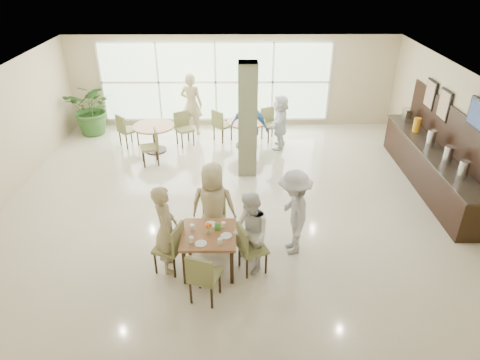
{
  "coord_description": "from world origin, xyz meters",
  "views": [
    {
      "loc": [
        0.14,
        -8.45,
        5.11
      ],
      "look_at": [
        0.2,
        -1.2,
        1.1
      ],
      "focal_mm": 32.0,
      "sensor_mm": 36.0,
      "label": 1
    }
  ],
  "objects_px": {
    "main_table": "(209,238)",
    "buffet_counter": "(430,165)",
    "teen_right": "(250,233)",
    "adult_standing": "(192,104)",
    "adult_a": "(249,128)",
    "potted_plant": "(92,108)",
    "adult_b": "(280,122)",
    "teen_left": "(166,229)",
    "teen_standing": "(294,213)",
    "teen_far": "(213,206)",
    "round_table_left": "(154,131)",
    "round_table_right": "(246,127)"
  },
  "relations": [
    {
      "from": "main_table",
      "to": "buffet_counter",
      "type": "distance_m",
      "value": 5.86
    },
    {
      "from": "teen_right",
      "to": "adult_standing",
      "type": "bearing_deg",
      "value": 174.94
    },
    {
      "from": "main_table",
      "to": "adult_a",
      "type": "height_order",
      "value": "adult_a"
    },
    {
      "from": "potted_plant",
      "to": "teen_right",
      "type": "height_order",
      "value": "potted_plant"
    },
    {
      "from": "buffet_counter",
      "to": "teen_right",
      "type": "relative_size",
      "value": 3.06
    },
    {
      "from": "adult_a",
      "to": "adult_b",
      "type": "distance_m",
      "value": 1.16
    },
    {
      "from": "teen_left",
      "to": "adult_b",
      "type": "bearing_deg",
      "value": -36.64
    },
    {
      "from": "potted_plant",
      "to": "adult_a",
      "type": "xyz_separation_m",
      "value": [
        4.65,
        -1.81,
        0.09
      ]
    },
    {
      "from": "potted_plant",
      "to": "teen_standing",
      "type": "height_order",
      "value": "teen_standing"
    },
    {
      "from": "teen_left",
      "to": "teen_far",
      "type": "bearing_deg",
      "value": -61.35
    },
    {
      "from": "main_table",
      "to": "buffet_counter",
      "type": "relative_size",
      "value": 0.2
    },
    {
      "from": "teen_left",
      "to": "teen_right",
      "type": "xyz_separation_m",
      "value": [
        1.45,
        -0.04,
        -0.06
      ]
    },
    {
      "from": "main_table",
      "to": "adult_b",
      "type": "bearing_deg",
      "value": 71.97
    },
    {
      "from": "main_table",
      "to": "adult_b",
      "type": "relative_size",
      "value": 0.61
    },
    {
      "from": "main_table",
      "to": "adult_a",
      "type": "bearing_deg",
      "value": 79.63
    },
    {
      "from": "round_table_left",
      "to": "teen_left",
      "type": "xyz_separation_m",
      "value": [
        1.06,
        -4.98,
        0.25
      ]
    },
    {
      "from": "teen_right",
      "to": "adult_standing",
      "type": "relative_size",
      "value": 0.83
    },
    {
      "from": "adult_standing",
      "to": "buffet_counter",
      "type": "bearing_deg",
      "value": 167.06
    },
    {
      "from": "teen_far",
      "to": "adult_standing",
      "type": "bearing_deg",
      "value": -74.13
    },
    {
      "from": "teen_standing",
      "to": "adult_standing",
      "type": "height_order",
      "value": "adult_standing"
    },
    {
      "from": "buffet_counter",
      "to": "teen_left",
      "type": "bearing_deg",
      "value": -152.97
    },
    {
      "from": "adult_b",
      "to": "round_table_left",
      "type": "bearing_deg",
      "value": -73.25
    },
    {
      "from": "teen_standing",
      "to": "teen_right",
      "type": "bearing_deg",
      "value": -60.56
    },
    {
      "from": "teen_standing",
      "to": "adult_standing",
      "type": "xyz_separation_m",
      "value": [
        -2.37,
        5.76,
        0.09
      ]
    },
    {
      "from": "round_table_left",
      "to": "adult_standing",
      "type": "xyz_separation_m",
      "value": [
        0.94,
        1.26,
        0.35
      ]
    },
    {
      "from": "round_table_left",
      "to": "teen_left",
      "type": "bearing_deg",
      "value": -77.97
    },
    {
      "from": "teen_right",
      "to": "teen_standing",
      "type": "relative_size",
      "value": 0.91
    },
    {
      "from": "round_table_left",
      "to": "teen_right",
      "type": "xyz_separation_m",
      "value": [
        2.51,
        -5.03,
        0.19
      ]
    },
    {
      "from": "round_table_left",
      "to": "teen_right",
      "type": "bearing_deg",
      "value": -63.47
    },
    {
      "from": "main_table",
      "to": "round_table_right",
      "type": "bearing_deg",
      "value": 81.88
    },
    {
      "from": "round_table_left",
      "to": "teen_left",
      "type": "height_order",
      "value": "teen_left"
    },
    {
      "from": "teen_left",
      "to": "teen_right",
      "type": "height_order",
      "value": "teen_left"
    },
    {
      "from": "round_table_right",
      "to": "teen_far",
      "type": "distance_m",
      "value": 4.7
    },
    {
      "from": "round_table_left",
      "to": "round_table_right",
      "type": "relative_size",
      "value": 1.06
    },
    {
      "from": "round_table_right",
      "to": "adult_a",
      "type": "distance_m",
      "value": 0.92
    },
    {
      "from": "round_table_right",
      "to": "round_table_left",
      "type": "bearing_deg",
      "value": -173.05
    },
    {
      "from": "teen_left",
      "to": "teen_standing",
      "type": "distance_m",
      "value": 2.3
    },
    {
      "from": "main_table",
      "to": "round_table_right",
      "type": "distance_m",
      "value": 5.37
    },
    {
      "from": "buffet_counter",
      "to": "adult_b",
      "type": "distance_m",
      "value": 4.03
    },
    {
      "from": "potted_plant",
      "to": "teen_left",
      "type": "distance_m",
      "value": 6.98
    },
    {
      "from": "round_table_left",
      "to": "buffet_counter",
      "type": "height_order",
      "value": "buffet_counter"
    },
    {
      "from": "main_table",
      "to": "buffet_counter",
      "type": "height_order",
      "value": "buffet_counter"
    },
    {
      "from": "potted_plant",
      "to": "adult_b",
      "type": "xyz_separation_m",
      "value": [
        5.53,
        -1.07,
        -0.04
      ]
    },
    {
      "from": "round_table_left",
      "to": "adult_b",
      "type": "relative_size",
      "value": 0.74
    },
    {
      "from": "teen_right",
      "to": "teen_left",
      "type": "bearing_deg",
      "value": -110.76
    },
    {
      "from": "adult_a",
      "to": "adult_standing",
      "type": "bearing_deg",
      "value": 157.61
    },
    {
      "from": "teen_right",
      "to": "adult_a",
      "type": "xyz_separation_m",
      "value": [
        0.1,
        4.49,
        0.13
      ]
    },
    {
      "from": "round_table_right",
      "to": "adult_a",
      "type": "bearing_deg",
      "value": -86.08
    },
    {
      "from": "teen_far",
      "to": "adult_a",
      "type": "relative_size",
      "value": 0.97
    },
    {
      "from": "teen_far",
      "to": "teen_left",
      "type": "bearing_deg",
      "value": 46.82
    }
  ]
}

